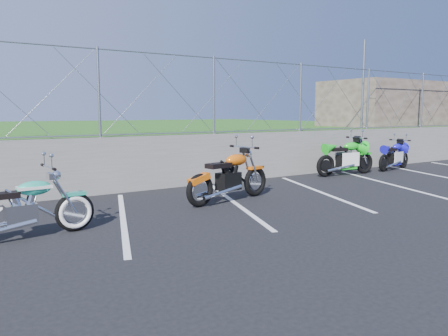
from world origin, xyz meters
TOP-DOWN VIEW (x-y plane):
  - ground at (0.00, 0.00)m, footprint 90.00×90.00m
  - retaining_wall at (0.00, 3.50)m, footprint 30.00×0.22m
  - grass_field at (0.00, 13.50)m, footprint 30.00×20.00m
  - stone_building at (10.50, 5.50)m, footprint 5.00×3.00m
  - chain_link_fence at (0.00, 3.50)m, footprint 28.00×0.03m
  - sign_pole at (7.20, 3.90)m, footprint 0.08×0.08m
  - parking_lines at (1.20, 1.00)m, footprint 18.29×4.31m
  - cruiser_turquoise at (-4.05, 0.55)m, footprint 2.14×0.68m
  - naked_orange at (0.04, 1.25)m, footprint 2.26×0.77m
  - sportbike_green at (5.05, 2.60)m, footprint 2.16×0.77m
  - sportbike_blue at (7.32, 2.60)m, footprint 1.85×0.66m

SIDE VIEW (x-z plane):
  - ground at x=0.00m, z-range 0.00..0.00m
  - parking_lines at x=1.20m, z-range 0.00..0.01m
  - sportbike_blue at x=7.32m, z-range -0.07..0.90m
  - cruiser_turquoise at x=-4.05m, z-range -0.10..0.96m
  - sportbike_green at x=5.05m, z-range -0.08..1.04m
  - naked_orange at x=0.04m, z-range -0.08..1.06m
  - retaining_wall at x=0.00m, z-range 0.00..1.30m
  - grass_field at x=0.00m, z-range 0.00..1.30m
  - stone_building at x=10.50m, z-range 1.30..3.10m
  - chain_link_fence at x=0.00m, z-range 1.30..3.30m
  - sign_pole at x=7.20m, z-range 1.30..4.30m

